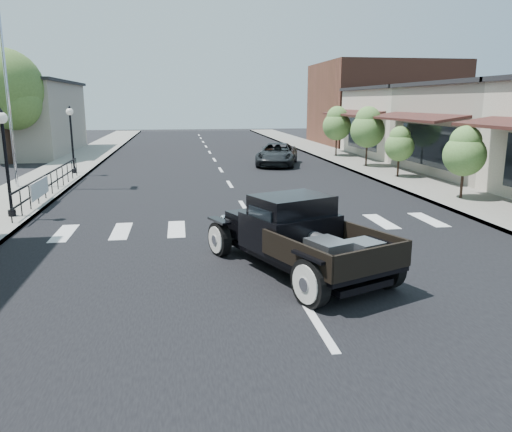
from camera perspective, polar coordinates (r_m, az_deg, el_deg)
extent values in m
plane|color=black|center=(11.42, 3.08, -6.11)|extent=(120.00, 120.00, 0.00)
cube|color=black|center=(25.92, -3.69, 4.67)|extent=(14.00, 80.00, 0.02)
cube|color=gray|center=(26.57, -22.32, 4.07)|extent=(3.00, 80.00, 0.15)
cube|color=gray|center=(27.96, 14.01, 5.05)|extent=(3.00, 80.00, 0.15)
cube|color=beige|center=(36.87, 19.47, 9.92)|extent=(10.00, 9.00, 4.50)
cube|color=brown|center=(46.11, 14.25, 12.27)|extent=(11.00, 10.00, 7.00)
cylinder|color=silver|center=(23.69, -26.93, 16.24)|extent=(0.12, 0.12, 10.98)
imported|color=black|center=(29.84, 2.43, 7.03)|extent=(3.41, 5.15, 1.31)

